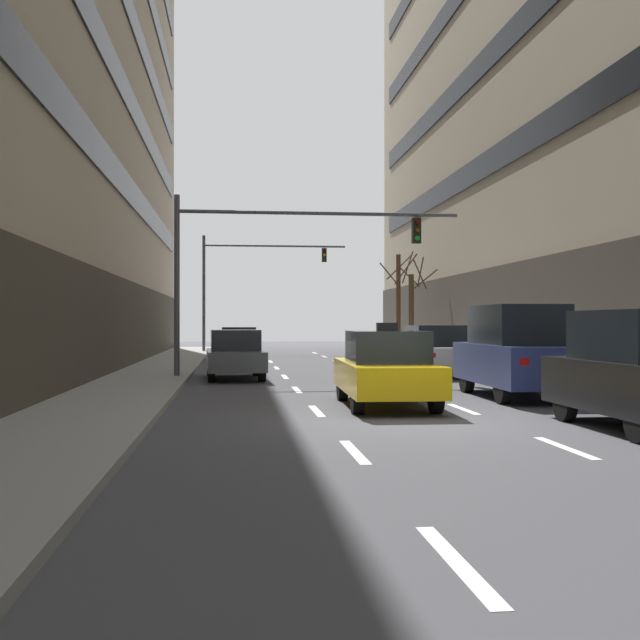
# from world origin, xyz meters

# --- Properties ---
(ground_plane) EXTENTS (120.00, 120.00, 0.00)m
(ground_plane) POSITION_xyz_m (0.00, 0.00, 0.00)
(ground_plane) COLOR #424247
(sidewalk_left) EXTENTS (2.75, 80.00, 0.14)m
(sidewalk_left) POSITION_xyz_m (-6.04, 0.00, 0.07)
(sidewalk_left) COLOR gray
(sidewalk_left) RESTS_ON ground
(lane_stripe_l1_s2) EXTENTS (0.16, 2.00, 0.01)m
(lane_stripe_l1_s2) POSITION_xyz_m (-1.55, -8.00, 0.00)
(lane_stripe_l1_s2) COLOR silver
(lane_stripe_l1_s2) RESTS_ON ground
(lane_stripe_l1_s3) EXTENTS (0.16, 2.00, 0.01)m
(lane_stripe_l1_s3) POSITION_xyz_m (-1.55, -3.00, 0.00)
(lane_stripe_l1_s3) COLOR silver
(lane_stripe_l1_s3) RESTS_ON ground
(lane_stripe_l1_s4) EXTENTS (0.16, 2.00, 0.01)m
(lane_stripe_l1_s4) POSITION_xyz_m (-1.55, 2.00, 0.00)
(lane_stripe_l1_s4) COLOR silver
(lane_stripe_l1_s4) RESTS_ON ground
(lane_stripe_l1_s5) EXTENTS (0.16, 2.00, 0.01)m
(lane_stripe_l1_s5) POSITION_xyz_m (-1.55, 7.00, 0.00)
(lane_stripe_l1_s5) COLOR silver
(lane_stripe_l1_s5) RESTS_ON ground
(lane_stripe_l1_s6) EXTENTS (0.16, 2.00, 0.01)m
(lane_stripe_l1_s6) POSITION_xyz_m (-1.55, 12.00, 0.00)
(lane_stripe_l1_s6) COLOR silver
(lane_stripe_l1_s6) RESTS_ON ground
(lane_stripe_l1_s7) EXTENTS (0.16, 2.00, 0.01)m
(lane_stripe_l1_s7) POSITION_xyz_m (-1.55, 17.00, 0.00)
(lane_stripe_l1_s7) COLOR silver
(lane_stripe_l1_s7) RESTS_ON ground
(lane_stripe_l1_s8) EXTENTS (0.16, 2.00, 0.01)m
(lane_stripe_l1_s8) POSITION_xyz_m (-1.55, 22.00, 0.00)
(lane_stripe_l1_s8) COLOR silver
(lane_stripe_l1_s8) RESTS_ON ground
(lane_stripe_l1_s9) EXTENTS (0.16, 2.00, 0.01)m
(lane_stripe_l1_s9) POSITION_xyz_m (-1.55, 27.00, 0.00)
(lane_stripe_l1_s9) COLOR silver
(lane_stripe_l1_s9) RESTS_ON ground
(lane_stripe_l1_s10) EXTENTS (0.16, 2.00, 0.01)m
(lane_stripe_l1_s10) POSITION_xyz_m (-1.55, 32.00, 0.00)
(lane_stripe_l1_s10) COLOR silver
(lane_stripe_l1_s10) RESTS_ON ground
(lane_stripe_l2_s3) EXTENTS (0.16, 2.00, 0.01)m
(lane_stripe_l2_s3) POSITION_xyz_m (1.55, -3.00, 0.00)
(lane_stripe_l2_s3) COLOR silver
(lane_stripe_l2_s3) RESTS_ON ground
(lane_stripe_l2_s4) EXTENTS (0.16, 2.00, 0.01)m
(lane_stripe_l2_s4) POSITION_xyz_m (1.55, 2.00, 0.00)
(lane_stripe_l2_s4) COLOR silver
(lane_stripe_l2_s4) RESTS_ON ground
(lane_stripe_l2_s5) EXTENTS (0.16, 2.00, 0.01)m
(lane_stripe_l2_s5) POSITION_xyz_m (1.55, 7.00, 0.00)
(lane_stripe_l2_s5) COLOR silver
(lane_stripe_l2_s5) RESTS_ON ground
(lane_stripe_l2_s6) EXTENTS (0.16, 2.00, 0.01)m
(lane_stripe_l2_s6) POSITION_xyz_m (1.55, 12.00, 0.00)
(lane_stripe_l2_s6) COLOR silver
(lane_stripe_l2_s6) RESTS_ON ground
(lane_stripe_l2_s7) EXTENTS (0.16, 2.00, 0.01)m
(lane_stripe_l2_s7) POSITION_xyz_m (1.55, 17.00, 0.00)
(lane_stripe_l2_s7) COLOR silver
(lane_stripe_l2_s7) RESTS_ON ground
(lane_stripe_l2_s8) EXTENTS (0.16, 2.00, 0.01)m
(lane_stripe_l2_s8) POSITION_xyz_m (1.55, 22.00, 0.00)
(lane_stripe_l2_s8) COLOR silver
(lane_stripe_l2_s8) RESTS_ON ground
(lane_stripe_l2_s9) EXTENTS (0.16, 2.00, 0.01)m
(lane_stripe_l2_s9) POSITION_xyz_m (1.55, 27.00, 0.00)
(lane_stripe_l2_s9) COLOR silver
(lane_stripe_l2_s9) RESTS_ON ground
(lane_stripe_l2_s10) EXTENTS (0.16, 2.00, 0.01)m
(lane_stripe_l2_s10) POSITION_xyz_m (1.55, 32.00, 0.00)
(lane_stripe_l2_s10) COLOR silver
(lane_stripe_l2_s10) RESTS_ON ground
(car_driving_0) EXTENTS (1.97, 4.33, 1.59)m
(car_driving_0) POSITION_xyz_m (-3.22, 11.17, 0.78)
(car_driving_0) COLOR black
(car_driving_0) RESTS_ON ground
(car_driving_1) EXTENTS (1.97, 4.37, 1.61)m
(car_driving_1) POSITION_xyz_m (-2.99, 22.85, 0.79)
(car_driving_1) COLOR black
(car_driving_1) RESTS_ON ground
(taxi_driving_2) EXTENTS (1.97, 4.44, 1.83)m
(taxi_driving_2) POSITION_xyz_m (0.03, 2.66, 0.81)
(taxi_driving_2) COLOR black
(taxi_driving_2) RESTS_ON ground
(car_parked_2) EXTENTS (2.04, 4.69, 2.25)m
(car_parked_2) POSITION_xyz_m (3.61, 4.28, 1.12)
(car_parked_2) COLOR black
(car_parked_2) RESTS_ON ground
(car_parked_3) EXTENTS (1.95, 4.64, 1.73)m
(car_parked_3) POSITION_xyz_m (3.61, 12.01, 0.85)
(car_parked_3) COLOR black
(car_parked_3) RESTS_ON ground
(traffic_signal_0) EXTENTS (9.26, 0.35, 5.76)m
(traffic_signal_0) POSITION_xyz_m (-2.09, 11.00, 4.16)
(traffic_signal_0) COLOR #4C4C51
(traffic_signal_0) RESTS_ON sidewalk_left
(traffic_signal_1) EXTENTS (8.65, 0.34, 6.92)m
(traffic_signal_1) POSITION_xyz_m (-2.57, 32.60, 4.85)
(traffic_signal_1) COLOR #4C4C51
(traffic_signal_1) RESTS_ON sidewalk_left
(street_tree_0) EXTENTS (2.22, 2.05, 5.61)m
(street_tree_0) POSITION_xyz_m (5.78, 27.72, 3.05)
(street_tree_0) COLOR #4C3823
(street_tree_0) RESTS_ON sidewalk_right
(street_tree_1) EXTENTS (2.11, 2.12, 5.30)m
(street_tree_1) POSITION_xyz_m (5.81, 24.67, 2.45)
(street_tree_1) COLOR #4C3823
(street_tree_1) RESTS_ON sidewalk_right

